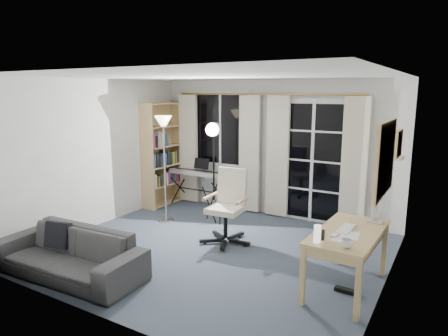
# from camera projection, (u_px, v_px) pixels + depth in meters

# --- Properties ---
(floor) EXTENTS (4.50, 4.00, 0.02)m
(floor) POSITION_uv_depth(u_px,v_px,m) (213.00, 251.00, 5.62)
(floor) COLOR #3A4254
(floor) RESTS_ON ground
(window) EXTENTS (1.20, 0.08, 1.40)m
(window) POSITION_uv_depth(u_px,v_px,m) (221.00, 129.00, 7.53)
(window) COLOR white
(window) RESTS_ON floor
(french_door) EXTENTS (1.32, 0.09, 2.11)m
(french_door) POSITION_uv_depth(u_px,v_px,m) (313.00, 162.00, 6.72)
(french_door) COLOR white
(french_door) RESTS_ON floor
(curtains) EXTENTS (3.60, 0.07, 2.13)m
(curtains) POSITION_uv_depth(u_px,v_px,m) (263.00, 155.00, 7.07)
(curtains) COLOR gold
(curtains) RESTS_ON floor
(bookshelf) EXTENTS (0.33, 0.93, 2.00)m
(bookshelf) POSITION_uv_depth(u_px,v_px,m) (161.00, 157.00, 7.75)
(bookshelf) COLOR tan
(bookshelf) RESTS_ON floor
(torchiere_lamp) EXTENTS (0.31, 0.31, 1.80)m
(torchiere_lamp) POSITION_uv_depth(u_px,v_px,m) (164.00, 137.00, 6.61)
(torchiere_lamp) COLOR #B2B2B7
(torchiere_lamp) RESTS_ON floor
(keyboard_piano) EXTENTS (1.21, 0.58, 0.87)m
(keyboard_piano) POSITION_uv_depth(u_px,v_px,m) (199.00, 173.00, 7.62)
(keyboard_piano) COLOR black
(keyboard_piano) RESTS_ON floor
(studio_light) EXTENTS (0.40, 0.40, 1.74)m
(studio_light) POSITION_uv_depth(u_px,v_px,m) (213.00, 141.00, 6.51)
(studio_light) COLOR black
(studio_light) RESTS_ON floor
(office_chair) EXTENTS (0.74, 0.75, 1.09)m
(office_chair) POSITION_uv_depth(u_px,v_px,m) (229.00, 199.00, 5.89)
(office_chair) COLOR black
(office_chair) RESTS_ON floor
(desk) EXTENTS (0.69, 1.30, 0.68)m
(desk) POSITION_uv_depth(u_px,v_px,m) (348.00, 238.00, 4.42)
(desk) COLOR tan
(desk) RESTS_ON floor
(monitor) EXTENTS (0.17, 0.49, 0.43)m
(monitor) POSITION_uv_depth(u_px,v_px,m) (377.00, 202.00, 4.64)
(monitor) COLOR silver
(monitor) RESTS_ON desk
(desk_clutter) EXTENTS (0.42, 0.77, 0.86)m
(desk_clutter) POSITION_uv_depth(u_px,v_px,m) (337.00, 249.00, 4.29)
(desk_clutter) COLOR white
(desk_clutter) RESTS_ON desk
(mug) EXTENTS (0.12, 0.09, 0.11)m
(mug) POSITION_uv_depth(u_px,v_px,m) (347.00, 243.00, 3.92)
(mug) COLOR silver
(mug) RESTS_ON desk
(wall_mirror) EXTENTS (0.04, 0.94, 0.74)m
(wall_mirror) POSITION_uv_depth(u_px,v_px,m) (385.00, 159.00, 3.92)
(wall_mirror) COLOR tan
(wall_mirror) RESTS_ON floor
(framed_print) EXTENTS (0.03, 0.42, 0.32)m
(framed_print) POSITION_uv_depth(u_px,v_px,m) (398.00, 143.00, 4.67)
(framed_print) COLOR tan
(framed_print) RESTS_ON floor
(wall_shelf) EXTENTS (0.16, 0.30, 0.18)m
(wall_shelf) POSITION_uv_depth(u_px,v_px,m) (397.00, 154.00, 5.16)
(wall_shelf) COLOR tan
(wall_shelf) RESTS_ON floor
(sofa) EXTENTS (1.94, 0.65, 0.75)m
(sofa) POSITION_uv_depth(u_px,v_px,m) (68.00, 246.00, 4.78)
(sofa) COLOR #272729
(sofa) RESTS_ON floor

